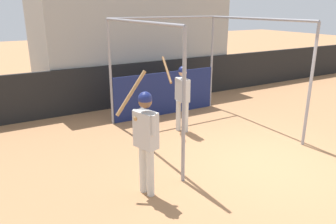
# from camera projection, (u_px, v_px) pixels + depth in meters

# --- Properties ---
(ground_plane) EXTENTS (60.00, 60.00, 0.00)m
(ground_plane) POSITION_uv_depth(u_px,v_px,m) (271.00, 164.00, 6.84)
(ground_plane) COLOR #A8754C
(outfield_wall) EXTENTS (24.00, 0.12, 1.38)m
(outfield_wall) POSITION_uv_depth(u_px,v_px,m) (152.00, 82.00, 11.08)
(outfield_wall) COLOR black
(outfield_wall) RESTS_ON ground
(bleacher_section) EXTENTS (6.50, 4.00, 3.46)m
(bleacher_section) POSITION_uv_depth(u_px,v_px,m) (127.00, 45.00, 12.46)
(bleacher_section) COLOR #9E9E99
(bleacher_section) RESTS_ON ground
(batting_cage) EXTENTS (3.45, 3.72, 2.86)m
(batting_cage) POSITION_uv_depth(u_px,v_px,m) (178.00, 78.00, 9.05)
(batting_cage) COLOR gray
(batting_cage) RESTS_ON ground
(player_batter) EXTENTS (0.55, 0.92, 1.90)m
(player_batter) POSITION_uv_depth(u_px,v_px,m) (182.00, 93.00, 8.34)
(player_batter) COLOR silver
(player_batter) RESTS_ON ground
(player_waiting) EXTENTS (0.56, 0.68, 2.13)m
(player_waiting) POSITION_uv_depth(u_px,v_px,m) (145.00, 134.00, 5.44)
(player_waiting) COLOR silver
(player_waiting) RESTS_ON ground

